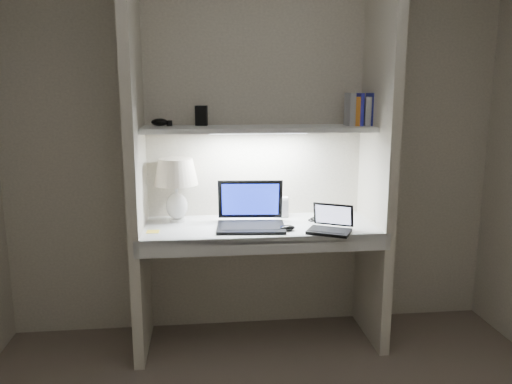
{
  "coord_description": "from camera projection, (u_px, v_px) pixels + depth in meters",
  "views": [
    {
      "loc": [
        -0.35,
        -1.72,
        1.57
      ],
      "look_at": [
        -0.04,
        1.05,
        1.01
      ],
      "focal_mm": 35.0,
      "sensor_mm": 36.0,
      "label": 1
    }
  ],
  "objects": [
    {
      "name": "back_wall",
      "position": [
        255.0,
        142.0,
        3.24
      ],
      "size": [
        3.2,
        0.01,
        2.5
      ],
      "primitive_type": "cube",
      "color": "beige",
      "rests_on": "floor"
    },
    {
      "name": "alcove_panel_left",
      "position": [
        135.0,
        148.0,
        2.89
      ],
      "size": [
        0.06,
        0.55,
        2.5
      ],
      "primitive_type": "cube",
      "color": "beige",
      "rests_on": "floor"
    },
    {
      "name": "alcove_panel_right",
      "position": [
        379.0,
        145.0,
        3.05
      ],
      "size": [
        0.06,
        0.55,
        2.5
      ],
      "primitive_type": "cube",
      "color": "beige",
      "rests_on": "floor"
    },
    {
      "name": "desk",
      "position": [
        260.0,
        228.0,
        3.07
      ],
      "size": [
        1.4,
        0.55,
        0.04
      ],
      "primitive_type": "cube",
      "color": "white",
      "rests_on": "alcove_panel_left"
    },
    {
      "name": "desk_apron",
      "position": [
        265.0,
        245.0,
        2.82
      ],
      "size": [
        1.46,
        0.03,
        0.1
      ],
      "primitive_type": "cube",
      "color": "silver",
      "rests_on": "desk"
    },
    {
      "name": "shelf",
      "position": [
        258.0,
        129.0,
        3.04
      ],
      "size": [
        1.4,
        0.36,
        0.03
      ],
      "primitive_type": "cube",
      "color": "silver",
      "rests_on": "back_wall"
    },
    {
      "name": "strip_light",
      "position": [
        258.0,
        132.0,
        3.04
      ],
      "size": [
        0.6,
        0.04,
        0.02
      ],
      "primitive_type": "cube",
      "color": "white",
      "rests_on": "shelf"
    },
    {
      "name": "table_lamp",
      "position": [
        176.0,
        179.0,
        3.09
      ],
      "size": [
        0.27,
        0.27,
        0.4
      ],
      "color": "white",
      "rests_on": "desk"
    },
    {
      "name": "laptop_main",
      "position": [
        251.0,
        216.0,
        3.03
      ],
      "size": [
        0.43,
        0.38,
        0.27
      ],
      "rotation": [
        0.0,
        0.0,
        -0.08
      ],
      "color": "black",
      "rests_on": "desk"
    },
    {
      "name": "laptop_netbook",
      "position": [
        331.0,
        225.0,
        2.91
      ],
      "size": [
        0.31,
        0.29,
        0.16
      ],
      "rotation": [
        0.0,
        0.0,
        -0.48
      ],
      "color": "black",
      "rests_on": "desk"
    },
    {
      "name": "speaker",
      "position": [
        281.0,
        207.0,
        3.25
      ],
      "size": [
        0.09,
        0.07,
        0.13
      ],
      "primitive_type": "cube",
      "rotation": [
        0.0,
        0.0,
        -0.02
      ],
      "color": "silver",
      "rests_on": "desk"
    },
    {
      "name": "mouse",
      "position": [
        287.0,
        228.0,
        2.93
      ],
      "size": [
        0.1,
        0.07,
        0.03
      ],
      "primitive_type": "ellipsoid",
      "rotation": [
        0.0,
        0.0,
        0.15
      ],
      "color": "black",
      "rests_on": "desk"
    },
    {
      "name": "cable_coil",
      "position": [
        317.0,
        219.0,
        3.18
      ],
      "size": [
        0.12,
        0.12,
        0.01
      ],
      "primitive_type": "torus",
      "rotation": [
        0.0,
        0.0,
        -0.43
      ],
      "color": "black",
      "rests_on": "desk"
    },
    {
      "name": "sticky_note",
      "position": [
        153.0,
        232.0,
        2.91
      ],
      "size": [
        0.07,
        0.07,
        0.0
      ],
      "primitive_type": "cube",
      "rotation": [
        0.0,
        0.0,
        -0.02
      ],
      "color": "yellow",
      "rests_on": "desk"
    },
    {
      "name": "book_row",
      "position": [
        361.0,
        110.0,
        3.09
      ],
      "size": [
        0.19,
        0.13,
        0.2
      ],
      "color": "white",
      "rests_on": "shelf"
    },
    {
      "name": "shelf_box",
      "position": [
        201.0,
        116.0,
        3.09
      ],
      "size": [
        0.08,
        0.06,
        0.12
      ],
      "primitive_type": "cube",
      "rotation": [
        0.0,
        0.0,
        -0.16
      ],
      "color": "black",
      "rests_on": "shelf"
    },
    {
      "name": "shelf_gadget",
      "position": [
        160.0,
        122.0,
        3.05
      ],
      "size": [
        0.13,
        0.11,
        0.05
      ],
      "primitive_type": "ellipsoid",
      "rotation": [
        0.0,
        0.0,
        -0.35
      ],
      "color": "black",
      "rests_on": "shelf"
    }
  ]
}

